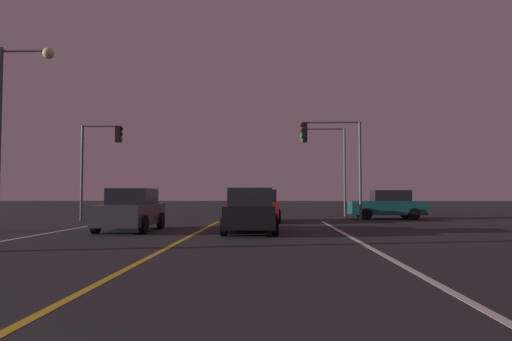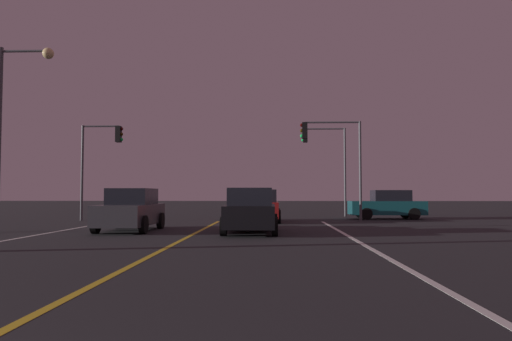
{
  "view_description": "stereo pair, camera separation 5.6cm",
  "coord_description": "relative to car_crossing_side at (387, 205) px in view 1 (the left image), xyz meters",
  "views": [
    {
      "loc": [
        2.85,
        -1.29,
        1.48
      ],
      "look_at": [
        2.06,
        23.2,
        2.68
      ],
      "focal_mm": 33.54,
      "sensor_mm": 36.0,
      "label": 1
    },
    {
      "loc": [
        2.91,
        -1.29,
        1.48
      ],
      "look_at": [
        2.06,
        23.2,
        2.68
      ],
      "focal_mm": 33.54,
      "sensor_mm": 36.0,
      "label": 2
    }
  ],
  "objects": [
    {
      "name": "car_ahead_far",
      "position": [
        -7.38,
        -3.25,
        0.0
      ],
      "size": [
        2.02,
        4.3,
        1.7
      ],
      "rotation": [
        0.0,
        0.0,
        1.57
      ],
      "color": "black",
      "rests_on": "ground"
    },
    {
      "name": "street_lamp_left_mid",
      "position": [
        -16.91,
        -10.34,
        3.83
      ],
      "size": [
        2.19,
        0.44,
        7.23
      ],
      "color": "#4C4C51",
      "rests_on": "ground"
    },
    {
      "name": "lane_edge_right",
      "position": [
        -4.13,
        -17.98,
        -0.82
      ],
      "size": [
        0.16,
        30.43,
        0.01
      ],
      "primitive_type": "cube",
      "color": "silver",
      "rests_on": "ground"
    },
    {
      "name": "car_lead_same_lane",
      "position": [
        -7.6,
        -10.4,
        0.0
      ],
      "size": [
        2.02,
        4.3,
        1.7
      ],
      "rotation": [
        0.0,
        0.0,
        1.57
      ],
      "color": "black",
      "rests_on": "ground"
    },
    {
      "name": "car_oncoming",
      "position": [
        -12.46,
        -9.49,
        0.0
      ],
      "size": [
        2.02,
        4.3,
        1.7
      ],
      "rotation": [
        0.0,
        0.0,
        -1.57
      ],
      "color": "black",
      "rests_on": "ground"
    },
    {
      "name": "car_crossing_side",
      "position": [
        0.0,
        0.0,
        0.0
      ],
      "size": [
        4.3,
        2.02,
        1.7
      ],
      "rotation": [
        0.0,
        0.0,
        3.14
      ],
      "color": "black",
      "rests_on": "ground"
    },
    {
      "name": "traffic_light_far_right",
      "position": [
        -3.31,
        3.24,
        3.49
      ],
      "size": [
        2.94,
        0.36,
        5.86
      ],
      "rotation": [
        0.0,
        0.0,
        3.14
      ],
      "color": "#4C4C51",
      "rests_on": "ground"
    },
    {
      "name": "traffic_light_near_left",
      "position": [
        -16.32,
        -2.26,
        3.09
      ],
      "size": [
        2.35,
        0.36,
        5.31
      ],
      "color": "#4C4C51",
      "rests_on": "ground"
    },
    {
      "name": "lane_center_divider",
      "position": [
        -9.69,
        -17.98,
        -0.82
      ],
      "size": [
        0.16,
        30.43,
        0.01
      ],
      "primitive_type": "cube",
      "color": "gold",
      "rests_on": "ground"
    },
    {
      "name": "traffic_light_near_right",
      "position": [
        -3.56,
        -2.26,
        3.25
      ],
      "size": [
        3.35,
        0.36,
        5.46
      ],
      "rotation": [
        0.0,
        0.0,
        3.14
      ],
      "color": "#4C4C51",
      "rests_on": "ground"
    }
  ]
}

